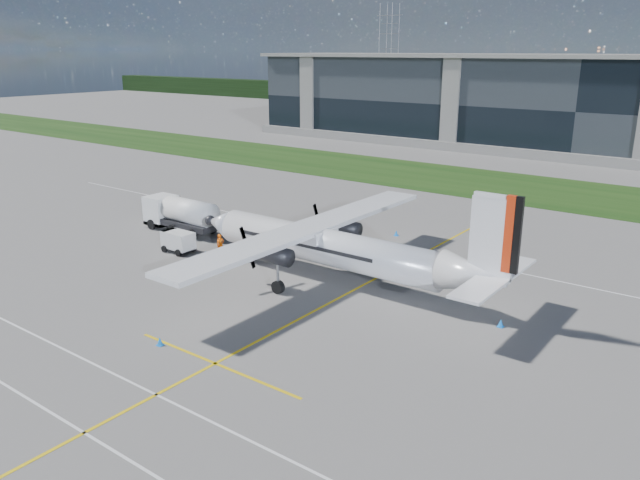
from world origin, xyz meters
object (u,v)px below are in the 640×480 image
Objects in this scene: baggage_tug at (178,242)px; safety_cone_nose_port at (206,254)px; ground_crew_person at (220,243)px; safety_cone_tail at (501,323)px; safety_cone_stbdwing at (396,233)px; pylon_west at (388,54)px; safety_cone_portwing at (160,341)px; fuel_tanker_truck at (177,214)px; turboprop_aircraft at (336,228)px.

baggage_tug is 2.89m from safety_cone_nose_port.
ground_crew_person is 4.14× the size of safety_cone_tail.
pylon_west is at bearing 121.35° from safety_cone_stbdwing.
ground_crew_person is at bearing -122.76° from safety_cone_stbdwing.
ground_crew_person is 23.85m from safety_cone_tail.
safety_cone_portwing is at bearing -52.45° from safety_cone_nose_port.
pylon_west reaches higher than safety_cone_portwing.
pylon_west reaches higher than fuel_tanker_truck.
safety_cone_stbdwing is at bearing 32.02° from fuel_tanker_truck.
safety_cone_nose_port is (7.87, -3.87, -1.37)m from fuel_tanker_truck.
baggage_tug reaches higher than safety_cone_stbdwing.
safety_cone_portwing is 27.38m from safety_cone_stbdwing.
safety_cone_nose_port is (69.12, -143.69, -14.75)m from pylon_west.
pylon_west is 175.75m from safety_cone_portwing.
baggage_tug is 19.47m from safety_cone_stbdwing.
fuel_tanker_truck is 6.70m from baggage_tug.
pylon_west reaches higher than turboprop_aircraft.
turboprop_aircraft is 11.70m from ground_crew_person.
baggage_tug is 1.41× the size of ground_crew_person.
turboprop_aircraft is at bearing -6.25° from fuel_tanker_truck.
fuel_tanker_truck is at bearing 173.75° from turboprop_aircraft.
ground_crew_person is (-11.27, -0.64, -3.08)m from turboprop_aircraft.
safety_cone_tail is at bearing 43.86° from safety_cone_portwing.
safety_cone_nose_port is (-11.94, -1.70, -3.87)m from turboprop_aircraft.
ground_crew_person is at bearing 123.44° from safety_cone_portwing.
turboprop_aircraft reaches higher than safety_cone_stbdwing.
safety_cone_nose_port is at bearing 8.85° from baggage_tug.
fuel_tanker_truck is at bearing 153.82° from safety_cone_nose_port.
baggage_tug is 5.84× the size of safety_cone_portwing.
pylon_west is 151.75m from safety_cone_stbdwing.
safety_cone_stbdwing is (78.56, -128.98, -14.75)m from pylon_west.
baggage_tug is at bearing -128.96° from safety_cone_stbdwing.
pylon_west is at bearing 113.66° from fuel_tanker_truck.
ground_crew_person reaches higher than safety_cone_tail.
turboprop_aircraft is at bearing 8.11° from safety_cone_nose_port.
baggage_tug is 17.53m from safety_cone_portwing.
pylon_west is 60.00× the size of safety_cone_tail.
safety_cone_nose_port is 1.00× the size of safety_cone_stbdwing.
safety_cone_tail is (93.62, -142.18, -14.75)m from pylon_west.
fuel_tanker_truck reaches higher than safety_cone_nose_port.
safety_cone_tail and safety_cone_stbdwing have the same top height.
safety_cone_tail is at bearing 4.06° from baggage_tug.
safety_cone_nose_port is at bearing 127.55° from safety_cone_portwing.
ground_crew_person reaches higher than safety_cone_portwing.
safety_cone_portwing is 15.99m from safety_cone_nose_port.
ground_crew_person is (3.46, 1.50, 0.16)m from baggage_tug.
safety_cone_portwing is (12.53, -12.24, -0.63)m from baggage_tug.
fuel_tanker_truck is (-19.81, 2.17, -2.50)m from turboprop_aircraft.
safety_cone_tail is (32.37, -2.37, -1.37)m from fuel_tanker_truck.
safety_cone_stbdwing is at bearing -58.65° from pylon_west.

